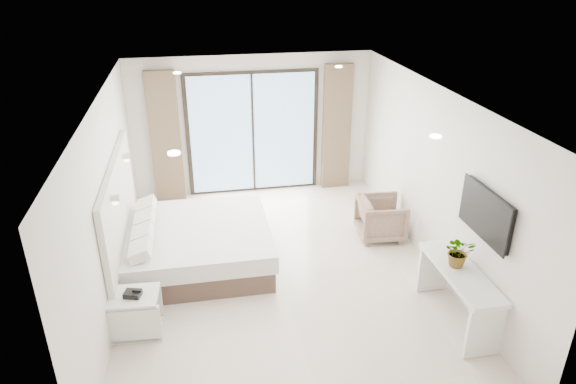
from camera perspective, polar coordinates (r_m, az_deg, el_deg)
name	(u,v)px	position (r m, az deg, el deg)	size (l,w,h in m)	color
ground	(280,273)	(7.80, -0.84, -9.01)	(6.20, 6.20, 0.00)	beige
room_shell	(258,157)	(7.73, -3.37, 3.85)	(4.62, 6.22, 2.72)	silver
bed	(196,245)	(8.00, -10.16, -5.81)	(2.19, 2.08, 0.75)	brown
nightstand	(136,313)	(6.86, -16.55, -12.79)	(0.64, 0.53, 0.55)	silver
phone	(133,294)	(6.66, -16.87, -10.78)	(0.20, 0.15, 0.07)	black
console_desk	(459,284)	(6.94, 18.45, -9.72)	(0.47, 1.50, 0.77)	silver
plant	(459,255)	(6.83, 18.42, -6.62)	(0.37, 0.41, 0.32)	#33662D
armchair	(381,216)	(8.71, 10.32, -2.68)	(0.73, 0.69, 0.75)	#987D63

